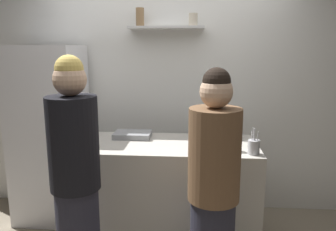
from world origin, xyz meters
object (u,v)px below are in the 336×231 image
at_px(person_blonde, 76,182).
at_px(wine_bottle_dark_glass, 195,135).
at_px(utensil_holder, 254,147).
at_px(person_brown_jacket, 213,194).
at_px(refrigerator, 50,134).
at_px(wine_bottle_amber_glass, 221,126).
at_px(water_bottle_plastic, 223,136).
at_px(baking_pan, 133,135).

bearing_deg(person_blonde, wine_bottle_dark_glass, 17.96).
bearing_deg(utensil_holder, person_brown_jacket, -124.32).
height_order(refrigerator, person_brown_jacket, refrigerator).
distance_m(utensil_holder, person_blonde, 1.37).
height_order(refrigerator, wine_bottle_amber_glass, refrigerator).
xyz_separation_m(refrigerator, water_bottle_plastic, (1.70, -0.49, 0.15)).
distance_m(baking_pan, wine_bottle_dark_glass, 0.64).
bearing_deg(utensil_holder, water_bottle_plastic, 153.39).
xyz_separation_m(utensil_holder, person_blonde, (-1.28, -0.47, -0.14)).
xyz_separation_m(utensil_holder, wine_bottle_dark_glass, (-0.46, 0.17, 0.04)).
xyz_separation_m(baking_pan, wine_bottle_dark_glass, (0.59, -0.25, 0.08)).
bearing_deg(refrigerator, wine_bottle_dark_glass, -16.50).
bearing_deg(wine_bottle_dark_glass, water_bottle_plastic, -13.42).
bearing_deg(utensil_holder, refrigerator, 162.57).
relative_size(wine_bottle_dark_glass, person_blonde, 0.16).
height_order(wine_bottle_dark_glass, water_bottle_plastic, wine_bottle_dark_glass).
xyz_separation_m(wine_bottle_amber_glass, person_blonde, (-1.06, -0.97, -0.19)).
bearing_deg(person_blonde, wine_bottle_amber_glass, 22.37).
xyz_separation_m(wine_bottle_amber_glass, person_brown_jacket, (-0.12, -0.99, -0.23)).
height_order(baking_pan, person_brown_jacket, person_brown_jacket).
height_order(utensil_holder, wine_bottle_amber_glass, wine_bottle_amber_glass).
height_order(utensil_holder, water_bottle_plastic, water_bottle_plastic).
bearing_deg(wine_bottle_dark_glass, baking_pan, 156.78).
bearing_deg(utensil_holder, wine_bottle_dark_glass, 159.65).
bearing_deg(person_brown_jacket, person_blonde, -169.10).
xyz_separation_m(baking_pan, utensil_holder, (1.04, -0.42, 0.04)).
distance_m(wine_bottle_dark_glass, person_brown_jacket, 0.71).
relative_size(utensil_holder, wine_bottle_dark_glass, 0.79).
distance_m(refrigerator, wine_bottle_amber_glass, 1.72).
height_order(wine_bottle_dark_glass, person_brown_jacket, person_brown_jacket).
bearing_deg(baking_pan, refrigerator, 168.25).
relative_size(wine_bottle_dark_glass, water_bottle_plastic, 1.13).
relative_size(utensil_holder, person_blonde, 0.13).
bearing_deg(person_blonde, refrigerator, 100.95).
height_order(water_bottle_plastic, person_brown_jacket, person_brown_jacket).
relative_size(baking_pan, person_blonde, 0.20).
distance_m(utensil_holder, wine_bottle_amber_glass, 0.55).
bearing_deg(baking_pan, person_blonde, -104.52).
distance_m(baking_pan, utensil_holder, 1.13).
distance_m(baking_pan, person_brown_jacket, 1.17).
bearing_deg(water_bottle_plastic, person_brown_jacket, -99.90).
relative_size(refrigerator, water_bottle_plastic, 7.08).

